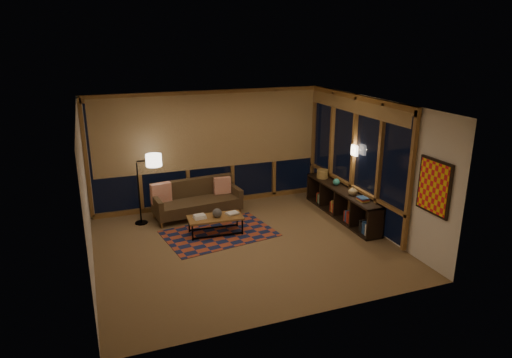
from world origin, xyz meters
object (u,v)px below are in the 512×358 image
object	(u,v)px
sofa	(197,199)
floor_lamp	(139,190)
coffee_table	(216,225)
bookshelf	(342,203)

from	to	relation	value
sofa	floor_lamp	distance (m)	1.29
coffee_table	bookshelf	size ratio (longest dim) A/B	0.42
coffee_table	floor_lamp	world-z (taller)	floor_lamp
coffee_table	bookshelf	bearing A→B (deg)	1.51
coffee_table	bookshelf	xyz separation A→B (m)	(2.86, -0.10, 0.14)
sofa	floor_lamp	xyz separation A→B (m)	(-1.24, 0.02, 0.37)
coffee_table	sofa	bearing A→B (deg)	99.65
coffee_table	floor_lamp	distance (m)	1.83
sofa	floor_lamp	bearing A→B (deg)	173.39
sofa	coffee_table	world-z (taller)	sofa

